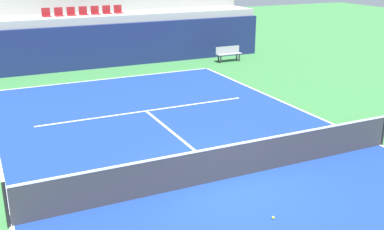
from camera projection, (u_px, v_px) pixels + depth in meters
ground_plane at (229, 179)px, 12.38m from camera, size 80.00×80.00×0.00m
court_surface at (229, 178)px, 12.38m from camera, size 11.00×24.00×0.01m
baseline_far at (107, 79)px, 22.61m from camera, size 11.00×0.10×0.00m
sideline_left at (12, 226)px, 10.16m from camera, size 0.10×24.00×0.00m
sideline_right at (380, 145)px, 14.59m from camera, size 0.10×24.00×0.00m
service_line_far at (146, 111)px, 17.85m from camera, size 8.26×0.10×0.00m
centre_service_line at (180, 138)px, 15.11m from camera, size 0.10×6.40×0.00m
back_wall at (92, 47)px, 24.47m from camera, size 20.11×0.30×2.29m
stands_tier_lower at (86, 40)px, 25.56m from camera, size 20.11×2.40×2.68m
stands_tier_upper at (76, 25)px, 27.46m from camera, size 20.11×2.40×3.66m
seating_row_lower at (83, 12)px, 25.18m from camera, size 4.34×0.44×0.44m
tennis_net at (229, 161)px, 12.22m from camera, size 11.08×0.08×1.07m
player_bench at (228, 53)px, 26.38m from camera, size 1.50×0.40×0.85m
tennis_ball_0 at (273, 218)px, 10.43m from camera, size 0.07×0.07×0.07m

